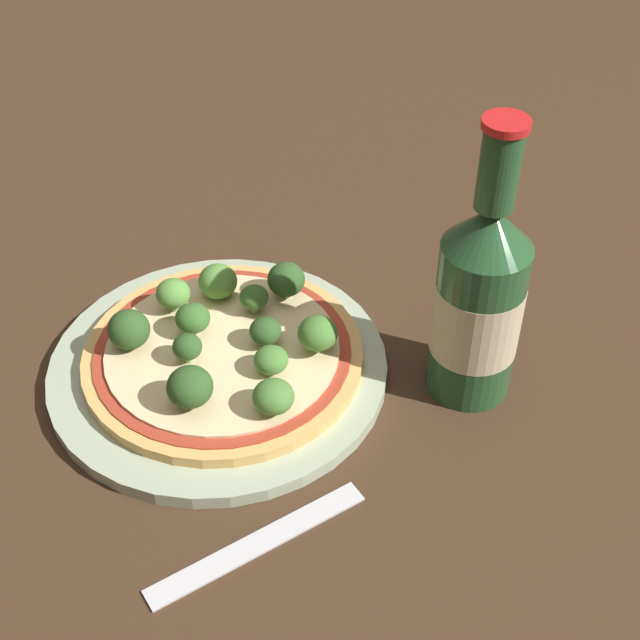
{
  "coord_description": "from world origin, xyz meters",
  "views": [
    {
      "loc": [
        0.5,
        -0.2,
        0.53
      ],
      "look_at": [
        0.05,
        0.07,
        0.06
      ],
      "focal_mm": 50.0,
      "sensor_mm": 36.0,
      "label": 1
    }
  ],
  "objects": [
    {
      "name": "broccoli_floret_1",
      "position": [
        -0.06,
        -0.01,
        0.04
      ],
      "size": [
        0.03,
        0.03,
        0.03
      ],
      "color": "#89A866",
      "rests_on": "pizza"
    },
    {
      "name": "broccoli_floret_6",
      "position": [
        -0.0,
        -0.03,
        0.04
      ],
      "size": [
        0.02,
        0.02,
        0.03
      ],
      "color": "#89A866",
      "rests_on": "pizza"
    },
    {
      "name": "broccoli_floret_7",
      "position": [
        -0.06,
        0.03,
        0.04
      ],
      "size": [
        0.03,
        0.03,
        0.03
      ],
      "color": "#89A866",
      "rests_on": "pizza"
    },
    {
      "name": "broccoli_floret_10",
      "position": [
        -0.04,
        -0.06,
        0.04
      ],
      "size": [
        0.03,
        0.03,
        0.03
      ],
      "color": "#89A866",
      "rests_on": "pizza"
    },
    {
      "name": "pizza",
      "position": [
        -0.0,
        0.01,
        0.02
      ],
      "size": [
        0.23,
        0.23,
        0.01
      ],
      "color": "tan",
      "rests_on": "plate"
    },
    {
      "name": "broccoli_floret_3",
      "position": [
        0.02,
        0.04,
        0.04
      ],
      "size": [
        0.03,
        0.03,
        0.03
      ],
      "color": "#89A866",
      "rests_on": "pizza"
    },
    {
      "name": "broccoli_floret_2",
      "position": [
        0.04,
        0.07,
        0.05
      ],
      "size": [
        0.03,
        0.03,
        0.03
      ],
      "color": "#89A866",
      "rests_on": "pizza"
    },
    {
      "name": "fork",
      "position": [
        0.17,
        -0.05,
        0.0
      ],
      "size": [
        0.02,
        0.17,
        0.0
      ],
      "rotation": [
        0.0,
        0.0,
        1.6
      ],
      "color": "silver",
      "rests_on": "ground_plane"
    },
    {
      "name": "beer_bottle",
      "position": [
        0.12,
        0.17,
        0.09
      ],
      "size": [
        0.07,
        0.07,
        0.24
      ],
      "color": "#234C28",
      "rests_on": "ground_plane"
    },
    {
      "name": "broccoli_floret_8",
      "position": [
        0.05,
        -0.04,
        0.05
      ],
      "size": [
        0.04,
        0.04,
        0.03
      ],
      "color": "#89A866",
      "rests_on": "pizza"
    },
    {
      "name": "broccoli_floret_4",
      "position": [
        0.08,
        0.01,
        0.04
      ],
      "size": [
        0.03,
        0.03,
        0.03
      ],
      "color": "#89A866",
      "rests_on": "pizza"
    },
    {
      "name": "broccoli_floret_9",
      "position": [
        -0.03,
        0.08,
        0.05
      ],
      "size": [
        0.03,
        0.03,
        0.03
      ],
      "color": "#89A866",
      "rests_on": "pizza"
    },
    {
      "name": "ground_plane",
      "position": [
        0.0,
        0.0,
        0.0
      ],
      "size": [
        3.0,
        3.0,
        0.0
      ],
      "primitive_type": "plane",
      "color": "#3D2819"
    },
    {
      "name": "plate",
      "position": [
        -0.0,
        0.0,
        0.01
      ],
      "size": [
        0.28,
        0.28,
        0.01
      ],
      "color": "#A3B293",
      "rests_on": "ground_plane"
    },
    {
      "name": "broccoli_floret_0",
      "position": [
        0.05,
        0.03,
        0.04
      ],
      "size": [
        0.03,
        0.03,
        0.02
      ],
      "color": "#89A866",
      "rests_on": "pizza"
    },
    {
      "name": "broccoli_floret_5",
      "position": [
        -0.03,
        0.05,
        0.04
      ],
      "size": [
        0.02,
        0.02,
        0.03
      ],
      "color": "#89A866",
      "rests_on": "pizza"
    },
    {
      "name": "broccoli_floret_11",
      "position": [
        -0.03,
        -0.01,
        0.04
      ],
      "size": [
        0.03,
        0.03,
        0.03
      ],
      "color": "#89A866",
      "rests_on": "pizza"
    }
  ]
}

